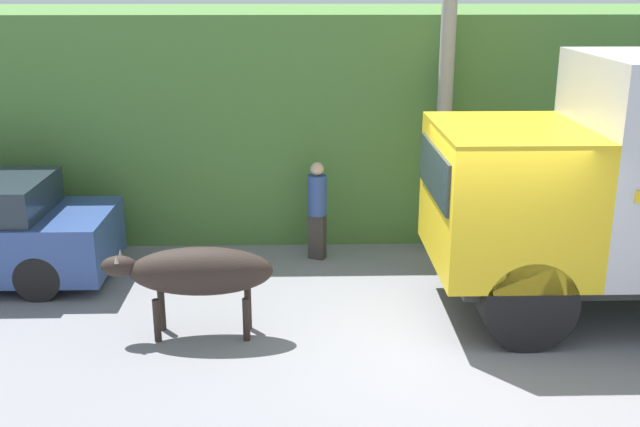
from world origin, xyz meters
TOP-DOWN VIEW (x-y plane):
  - ground_plane at (0.00, 0.00)m, footprint 60.00×60.00m
  - hillside_embankment at (0.00, 6.43)m, footprint 32.00×5.86m
  - building_backdrop at (-6.17, 5.02)m, footprint 6.66×2.70m
  - brown_cow at (-3.30, 0.14)m, footprint 2.12×0.61m
  - pedestrian_on_hill at (-1.75, 2.85)m, footprint 0.40×0.40m
  - utility_pole at (0.27, 3.17)m, footprint 0.90×0.24m

SIDE VIEW (x-z plane):
  - ground_plane at x=0.00m, z-range 0.00..0.00m
  - brown_cow at x=-3.30m, z-range 0.27..1.44m
  - pedestrian_on_hill at x=-1.75m, z-range 0.09..1.68m
  - building_backdrop at x=-6.17m, z-range 0.01..2.61m
  - hillside_embankment at x=0.00m, z-range 0.00..3.80m
  - utility_pole at x=0.27m, z-range 0.11..5.72m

